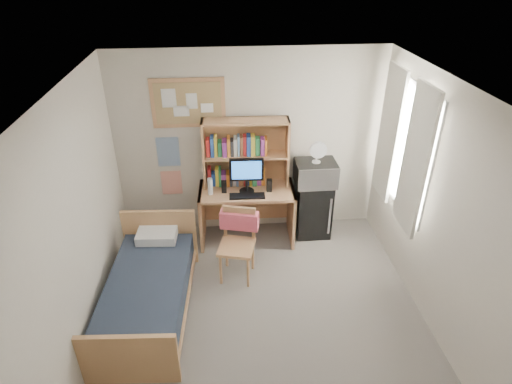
{
  "coord_description": "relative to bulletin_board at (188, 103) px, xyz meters",
  "views": [
    {
      "loc": [
        -0.41,
        -3.25,
        3.64
      ],
      "look_at": [
        0.0,
        1.2,
        1.08
      ],
      "focal_mm": 30.0,
      "sensor_mm": 36.0,
      "label": 1
    }
  ],
  "objects": [
    {
      "name": "window_unit",
      "position": [
        2.53,
        -0.88,
        -0.32
      ],
      "size": [
        0.1,
        1.4,
        1.7
      ],
      "primitive_type": "cube",
      "color": "white",
      "rests_on": "wall_right"
    },
    {
      "name": "wall_back",
      "position": [
        0.78,
        0.02,
        -0.62
      ],
      "size": [
        3.6,
        0.04,
        2.6
      ],
      "primitive_type": "cube",
      "color": "beige",
      "rests_on": "floor"
    },
    {
      "name": "monitor",
      "position": [
        0.71,
        -0.39,
        -0.88
      ],
      "size": [
        0.45,
        0.05,
        0.47
      ],
      "primitive_type": "cube",
      "rotation": [
        0.0,
        0.0,
        -0.04
      ],
      "color": "black",
      "rests_on": "desk"
    },
    {
      "name": "hutch",
      "position": [
        0.72,
        -0.18,
        -0.65
      ],
      "size": [
        1.15,
        0.33,
        0.93
      ],
      "primitive_type": "cube",
      "rotation": [
        0.0,
        0.0,
        -0.04
      ],
      "color": "tan",
      "rests_on": "desk"
    },
    {
      "name": "desk_chair",
      "position": [
        0.52,
        -1.13,
        -1.46
      ],
      "size": [
        0.56,
        0.56,
        0.92
      ],
      "primitive_type": "cube",
      "rotation": [
        0.0,
        0.0,
        -0.25
      ],
      "color": "tan",
      "rests_on": "floor"
    },
    {
      "name": "ceiling",
      "position": [
        0.78,
        -2.08,
        0.68
      ],
      "size": [
        3.6,
        4.2,
        0.02
      ],
      "primitive_type": "cube",
      "color": "white",
      "rests_on": "wall_back"
    },
    {
      "name": "speaker_right",
      "position": [
        1.01,
        -0.4,
        -1.03
      ],
      "size": [
        0.07,
        0.07,
        0.17
      ],
      "primitive_type": "cube",
      "rotation": [
        0.0,
        0.0,
        -0.04
      ],
      "color": "black",
      "rests_on": "desk"
    },
    {
      "name": "desk_fan",
      "position": [
        1.65,
        -0.26,
        -0.64
      ],
      "size": [
        0.23,
        0.23,
        0.28
      ],
      "primitive_type": "cylinder",
      "rotation": [
        0.0,
        0.0,
        -0.0
      ],
      "color": "silver",
      "rests_on": "microwave"
    },
    {
      "name": "wall_left",
      "position": [
        -1.02,
        -2.08,
        -0.62
      ],
      "size": [
        0.04,
        4.2,
        2.6
      ],
      "primitive_type": "cube",
      "color": "beige",
      "rests_on": "floor"
    },
    {
      "name": "bulletin_board",
      "position": [
        0.0,
        0.0,
        0.0
      ],
      "size": [
        0.94,
        0.03,
        0.64
      ],
      "primitive_type": "cube",
      "color": "tan",
      "rests_on": "wall_back"
    },
    {
      "name": "speaker_left",
      "position": [
        0.41,
        -0.37,
        -1.03
      ],
      "size": [
        0.07,
        0.07,
        0.16
      ],
      "primitive_type": "cube",
      "rotation": [
        0.0,
        0.0,
        -0.04
      ],
      "color": "black",
      "rests_on": "desk"
    },
    {
      "name": "floor",
      "position": [
        0.78,
        -2.08,
        -1.93
      ],
      "size": [
        3.6,
        4.2,
        0.02
      ],
      "primitive_type": "cube",
      "color": "slate",
      "rests_on": "ground"
    },
    {
      "name": "keyboard",
      "position": [
        0.7,
        -0.53,
        -1.1
      ],
      "size": [
        0.47,
        0.17,
        0.02
      ],
      "primitive_type": "cube",
      "rotation": [
        0.0,
        0.0,
        -0.04
      ],
      "color": "black",
      "rests_on": "desk"
    },
    {
      "name": "wall_right",
      "position": [
        2.58,
        -2.08,
        -0.62
      ],
      "size": [
        0.04,
        4.2,
        2.6
      ],
      "primitive_type": "cube",
      "color": "beige",
      "rests_on": "floor"
    },
    {
      "name": "poster_japan",
      "position": [
        -0.32,
        0.01,
        -1.14
      ],
      "size": [
        0.28,
        0.01,
        0.36
      ],
      "primitive_type": "cube",
      "color": "red",
      "rests_on": "wall_back"
    },
    {
      "name": "desk",
      "position": [
        0.71,
        -0.33,
        -1.52
      ],
      "size": [
        1.31,
        0.69,
        0.8
      ],
      "primitive_type": "cube",
      "rotation": [
        0.0,
        0.0,
        -0.04
      ],
      "color": "tan",
      "rests_on": "floor"
    },
    {
      "name": "curtain_left",
      "position": [
        2.5,
        -1.28,
        -0.32
      ],
      "size": [
        0.04,
        0.55,
        1.7
      ],
      "primitive_type": "cube",
      "color": "silver",
      "rests_on": "wall_right"
    },
    {
      "name": "poster_wave",
      "position": [
        -0.32,
        0.01,
        -0.67
      ],
      "size": [
        0.3,
        0.01,
        0.42
      ],
      "primitive_type": "cube",
      "color": "#255695",
      "rests_on": "wall_back"
    },
    {
      "name": "pillow",
      "position": [
        -0.45,
        -0.91,
        -1.38
      ],
      "size": [
        0.5,
        0.37,
        0.11
      ],
      "primitive_type": "cube",
      "rotation": [
        0.0,
        0.0,
        -0.07
      ],
      "color": "silver",
      "rests_on": "bed"
    },
    {
      "name": "water_bottle",
      "position": [
        0.23,
        -0.41,
        -1.0
      ],
      "size": [
        0.07,
        0.07,
        0.23
      ],
      "primitive_type": "cylinder",
      "rotation": [
        0.0,
        0.0,
        -0.04
      ],
      "color": "silver",
      "rests_on": "desk"
    },
    {
      "name": "curtain_right",
      "position": [
        2.5,
        -0.48,
        -0.32
      ],
      "size": [
        0.04,
        0.55,
        1.7
      ],
      "primitive_type": "cube",
      "color": "silver",
      "rests_on": "wall_right"
    },
    {
      "name": "hoodie",
      "position": [
        0.57,
        -0.93,
        -1.2
      ],
      "size": [
        0.49,
        0.26,
        0.23
      ],
      "primitive_type": "cube",
      "rotation": [
        0.0,
        0.0,
        -0.25
      ],
      "color": "#DA5266",
      "rests_on": "desk_chair"
    },
    {
      "name": "bed",
      "position": [
        -0.5,
        -1.66,
        -1.68
      ],
      "size": [
        1.0,
        1.83,
        0.49
      ],
      "primitive_type": "cube",
      "rotation": [
        0.0,
        0.0,
        -0.07
      ],
      "color": "#1B2331",
      "rests_on": "floor"
    },
    {
      "name": "microwave",
      "position": [
        1.65,
        -0.26,
        -0.94
      ],
      "size": [
        0.55,
        0.42,
        0.32
      ],
      "primitive_type": "cube",
      "rotation": [
        0.0,
        0.0,
        -0.0
      ],
      "color": "silver",
      "rests_on": "mini_fridge"
    },
    {
      "name": "mini_fridge",
      "position": [
        1.65,
        -0.24,
        -1.51
      ],
      "size": [
        0.48,
        0.48,
        0.82
      ],
      "primitive_type": "cube",
      "rotation": [
        0.0,
        0.0,
        -0.0
      ],
      "color": "black",
      "rests_on": "floor"
    }
  ]
}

